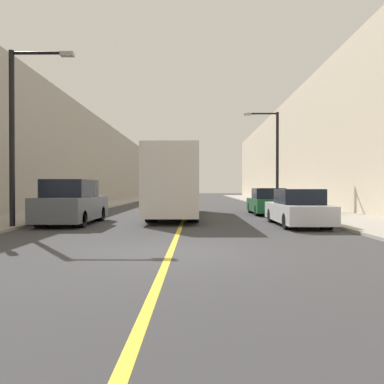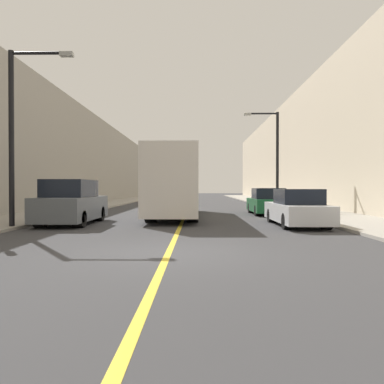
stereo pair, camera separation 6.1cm
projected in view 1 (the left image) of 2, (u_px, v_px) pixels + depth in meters
ground_plane at (170, 253)px, 8.96m from camera, size 200.00×200.00×0.00m
sidewalk_left at (115, 202)px, 39.05m from camera, size 3.73×72.00×0.11m
sidewalk_right at (266, 202)px, 38.87m from camera, size 3.73×72.00×0.11m
building_row_left at (78, 159)px, 39.05m from camera, size 4.00×72.00×9.12m
building_row_right at (304, 152)px, 38.76m from camera, size 4.00×72.00×10.54m
road_center_line at (190, 203)px, 38.96m from camera, size 0.16×72.00×0.01m
bus at (176, 183)px, 20.23m from camera, size 2.40×10.72×3.45m
parked_suv_left at (72, 204)px, 16.07m from camera, size 1.95×4.70×1.91m
car_right_near at (297, 209)px, 15.43m from camera, size 1.80×4.74×1.52m
car_right_mid at (268, 203)px, 21.95m from camera, size 1.88×4.29×1.55m
street_lamp_left at (18, 125)px, 14.15m from camera, size 2.47×0.24×6.65m
street_lamp_right at (274, 153)px, 26.43m from camera, size 2.47×0.24×6.81m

